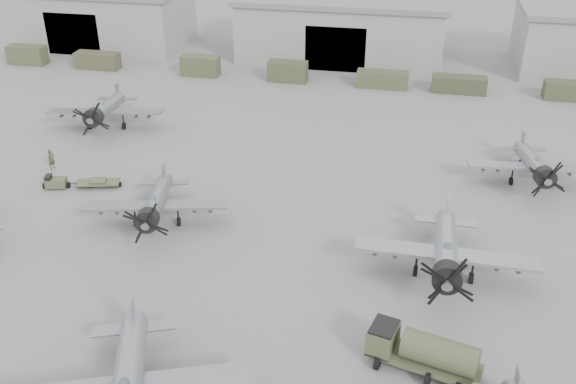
% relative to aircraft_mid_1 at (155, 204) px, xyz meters
% --- Properties ---
extents(ground, '(220.00, 220.00, 0.00)m').
position_rel_aircraft_mid_1_xyz_m(ground, '(8.94, -13.02, -2.10)').
color(ground, slate).
rests_on(ground, ground).
extents(hangar_left, '(29.00, 14.80, 8.70)m').
position_rel_aircraft_mid_1_xyz_m(hangar_left, '(-29.06, 48.94, 2.27)').
color(hangar_left, gray).
rests_on(hangar_left, ground).
extents(hangar_center, '(29.00, 14.80, 8.70)m').
position_rel_aircraft_mid_1_xyz_m(hangar_center, '(8.94, 48.94, 2.27)').
color(hangar_center, gray).
rests_on(hangar_center, ground).
extents(support_truck_0, '(5.28, 2.20, 2.54)m').
position_rel_aircraft_mid_1_xyz_m(support_truck_0, '(-33.47, 36.98, -0.83)').
color(support_truck_0, '#41452D').
rests_on(support_truck_0, ground).
extents(support_truck_1, '(6.02, 2.20, 2.20)m').
position_rel_aircraft_mid_1_xyz_m(support_truck_1, '(-22.99, 36.98, -1.00)').
color(support_truck_1, '#403E29').
rests_on(support_truck_1, ground).
extents(support_truck_2, '(4.99, 2.20, 2.58)m').
position_rel_aircraft_mid_1_xyz_m(support_truck_2, '(-8.30, 36.98, -0.81)').
color(support_truck_2, '#40442C').
rests_on(support_truck_2, ground).
extents(support_truck_3, '(5.05, 2.20, 2.55)m').
position_rel_aircraft_mid_1_xyz_m(support_truck_3, '(3.50, 36.98, -0.83)').
color(support_truck_3, '#3D3F29').
rests_on(support_truck_3, ground).
extents(support_truck_4, '(6.45, 2.20, 2.04)m').
position_rel_aircraft_mid_1_xyz_m(support_truck_4, '(15.70, 36.98, -1.08)').
color(support_truck_4, '#43452D').
rests_on(support_truck_4, ground).
extents(support_truck_5, '(6.60, 2.20, 2.03)m').
position_rel_aircraft_mid_1_xyz_m(support_truck_5, '(25.12, 36.98, -1.08)').
color(support_truck_5, '#363A26').
rests_on(support_truck_5, ground).
extents(support_truck_6, '(5.61, 2.20, 2.18)m').
position_rel_aircraft_mid_1_xyz_m(support_truck_6, '(37.91, 36.98, -1.01)').
color(support_truck_6, '#3D3E29').
rests_on(support_truck_6, ground).
extents(aircraft_mid_1, '(11.62, 10.46, 4.62)m').
position_rel_aircraft_mid_1_xyz_m(aircraft_mid_1, '(0.00, 0.00, 0.00)').
color(aircraft_mid_1, gray).
rests_on(aircraft_mid_1, ground).
extents(aircraft_mid_2, '(12.95, 11.65, 5.20)m').
position_rel_aircraft_mid_1_xyz_m(aircraft_mid_2, '(22.77, -2.83, 0.26)').
color(aircraft_mid_2, '#919499').
rests_on(aircraft_mid_2, ground).
extents(aircraft_far_0, '(12.50, 11.25, 4.96)m').
position_rel_aircraft_mid_1_xyz_m(aircraft_far_0, '(-12.71, 17.66, 0.16)').
color(aircraft_far_0, gray).
rests_on(aircraft_far_0, ground).
extents(aircraft_far_1, '(11.69, 10.52, 4.66)m').
position_rel_aircraft_mid_1_xyz_m(aircraft_far_1, '(30.81, 13.14, 0.02)').
color(aircraft_far_1, gray).
rests_on(aircraft_far_1, ground).
extents(fuel_tanker, '(7.03, 3.82, 2.58)m').
position_rel_aircraft_mid_1_xyz_m(fuel_tanker, '(21.39, -12.09, -0.62)').
color(fuel_tanker, '#44482F').
rests_on(fuel_tanker, ground).
extents(tug_trailer, '(6.62, 2.81, 1.31)m').
position_rel_aircraft_mid_1_xyz_m(tug_trailer, '(-9.98, 4.77, -1.61)').
color(tug_trailer, '#464B31').
rests_on(tug_trailer, ground).
extents(ground_crew, '(0.70, 0.84, 1.98)m').
position_rel_aircraft_mid_1_xyz_m(ground_crew, '(-13.69, 7.92, -1.11)').
color(ground_crew, '#393D28').
rests_on(ground_crew, ground).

